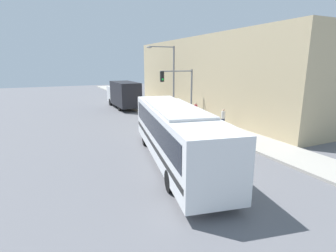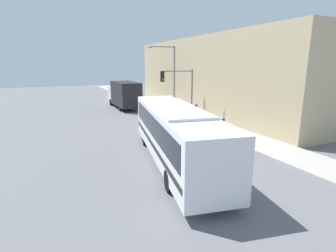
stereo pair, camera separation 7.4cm
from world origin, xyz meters
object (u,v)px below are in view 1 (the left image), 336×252
object	(u,v)px
parking_meter	(195,114)
pedestrian_mid_block	(196,111)
city_bus	(175,131)
pedestrian_near_corner	(223,118)
fire_hydrant	(239,135)
delivery_truck	(123,94)
street_lamp	(170,74)
traffic_light_pole	(180,86)

from	to	relation	value
parking_meter	pedestrian_mid_block	world-z (taller)	pedestrian_mid_block
city_bus	pedestrian_near_corner	world-z (taller)	city_bus
fire_hydrant	delivery_truck	bearing A→B (deg)	100.47
fire_hydrant	street_lamp	bearing A→B (deg)	91.00
parking_meter	street_lamp	xyz separation A→B (m)	(-0.19, 4.88, 3.41)
fire_hydrant	traffic_light_pole	size ratio (longest dim) A/B	0.14
city_bus	fire_hydrant	world-z (taller)	city_bus
traffic_light_pole	street_lamp	xyz separation A→B (m)	(0.84, 3.92, 0.93)
city_bus	traffic_light_pole	size ratio (longest dim) A/B	2.51
city_bus	pedestrian_near_corner	size ratio (longest dim) A/B	7.63
parking_meter	pedestrian_near_corner	size ratio (longest dim) A/B	0.79
pedestrian_near_corner	pedestrian_mid_block	bearing A→B (deg)	93.18
traffic_light_pole	pedestrian_mid_block	world-z (taller)	traffic_light_pole
traffic_light_pole	fire_hydrant	bearing A→B (deg)	-81.66
fire_hydrant	traffic_light_pole	world-z (taller)	traffic_light_pole
parking_meter	delivery_truck	bearing A→B (deg)	105.57
city_bus	traffic_light_pole	distance (m)	10.08
pedestrian_mid_block	street_lamp	bearing A→B (deg)	113.09
parking_meter	street_lamp	world-z (taller)	street_lamp
traffic_light_pole	street_lamp	distance (m)	4.11
city_bus	delivery_truck	world-z (taller)	delivery_truck
traffic_light_pole	street_lamp	size ratio (longest dim) A/B	0.68
street_lamp	pedestrian_near_corner	world-z (taller)	street_lamp
city_bus	parking_meter	xyz separation A→B (m)	(5.94, 7.68, -0.85)
traffic_light_pole	pedestrian_near_corner	xyz separation A→B (m)	(2.39, -3.34, -2.54)
fire_hydrant	street_lamp	size ratio (longest dim) A/B	0.09
city_bus	delivery_truck	distance (m)	19.76
traffic_light_pole	pedestrian_mid_block	size ratio (longest dim) A/B	3.07
delivery_truck	parking_meter	distance (m)	12.39
traffic_light_pole	parking_meter	xyz separation A→B (m)	(1.03, -0.96, -2.48)
fire_hydrant	pedestrian_near_corner	size ratio (longest dim) A/B	0.41
delivery_truck	pedestrian_mid_block	bearing A→B (deg)	-66.29
fire_hydrant	pedestrian_mid_block	distance (m)	7.92
traffic_light_pole	street_lamp	bearing A→B (deg)	77.94
delivery_truck	pedestrian_near_corner	bearing A→B (deg)	-71.85
delivery_truck	pedestrian_mid_block	xyz separation A→B (m)	(4.45, -10.14, -0.83)
city_bus	parking_meter	world-z (taller)	city_bus
city_bus	parking_meter	distance (m)	9.75
street_lamp	pedestrian_near_corner	xyz separation A→B (m)	(1.56, -7.26, -3.46)
traffic_light_pole	pedestrian_near_corner	size ratio (longest dim) A/B	3.03
parking_meter	pedestrian_mid_block	size ratio (longest dim) A/B	0.80
city_bus	delivery_truck	size ratio (longest dim) A/B	1.53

